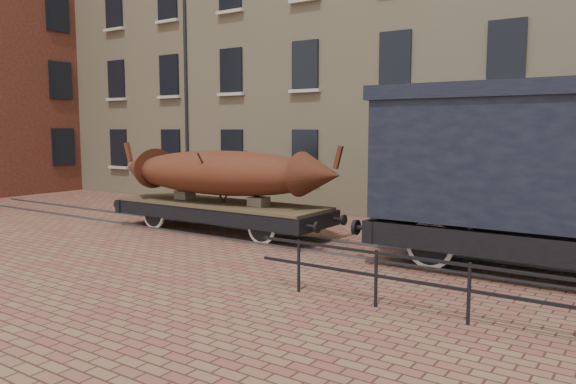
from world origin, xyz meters
The scene contains 6 objects.
ground centered at (0.00, 0.00, 0.00)m, with size 90.00×90.00×0.00m, color brown.
warehouse_cream centered at (3.00, 9.99, 7.00)m, with size 40.00×10.19×14.00m.
rail_track centered at (0.00, 0.00, 0.03)m, with size 30.00×1.52×0.06m.
flatcar_wagon centered at (-2.31, 0.00, 0.72)m, with size 7.69×2.09×1.16m.
iron_boat centered at (-2.17, 0.00, 1.80)m, with size 7.45×2.89×1.75m.
goods_van centered at (6.55, 0.00, 2.53)m, with size 7.81×2.85×4.04m.
Camera 1 is at (8.70, -12.47, 3.07)m, focal length 35.00 mm.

